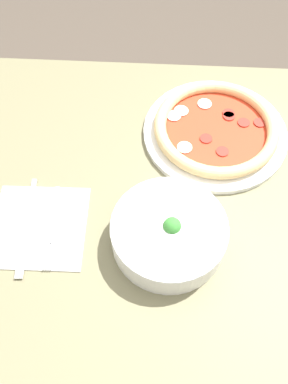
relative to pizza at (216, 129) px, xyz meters
name	(u,v)px	position (x,y,z in m)	size (l,w,h in m)	color
ground_plane	(153,316)	(0.11, 0.18, -0.76)	(8.00, 8.00, 0.00)	#4C4238
dining_table	(159,229)	(0.11, 0.18, -0.12)	(1.37, 0.81, 0.74)	#706B4C
pizza	(216,129)	(0.00, 0.00, 0.00)	(0.31, 0.31, 0.04)	white
bowl	(169,233)	(0.09, 0.26, 0.02)	(0.21, 0.21, 0.08)	white
napkin	(39,227)	(0.34, 0.25, -0.02)	(0.18, 0.18, 0.00)	white
fork	(53,225)	(0.31, 0.24, -0.01)	(0.02, 0.17, 0.00)	silver
knife	(28,221)	(0.36, 0.24, -0.01)	(0.02, 0.21, 0.01)	silver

